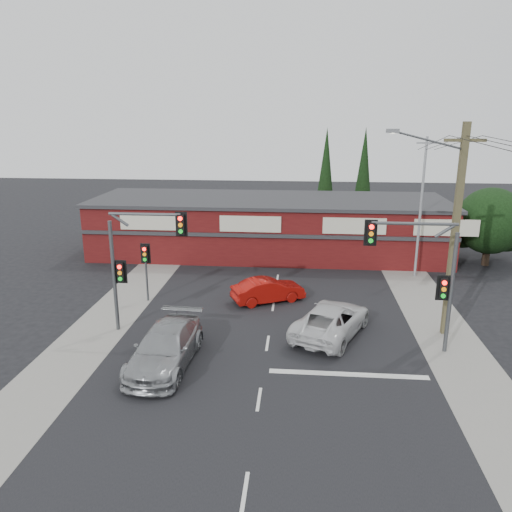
# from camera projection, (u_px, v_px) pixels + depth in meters

# --- Properties ---
(ground) EXTENTS (120.00, 120.00, 0.00)m
(ground) POSITION_uv_depth(u_px,v_px,m) (266.00, 354.00, 22.21)
(ground) COLOR black
(ground) RESTS_ON ground
(road_strip) EXTENTS (14.00, 70.00, 0.01)m
(road_strip) POSITION_uv_depth(u_px,v_px,m) (272.00, 312.00, 27.00)
(road_strip) COLOR black
(road_strip) RESTS_ON ground
(verge_left) EXTENTS (3.00, 70.00, 0.02)m
(verge_left) POSITION_uv_depth(u_px,v_px,m) (120.00, 306.00, 27.73)
(verge_left) COLOR gray
(verge_left) RESTS_ON ground
(verge_right) EXTENTS (3.00, 70.00, 0.02)m
(verge_right) POSITION_uv_depth(u_px,v_px,m) (433.00, 317.00, 26.27)
(verge_right) COLOR gray
(verge_right) RESTS_ON ground
(stop_line) EXTENTS (6.50, 0.35, 0.01)m
(stop_line) POSITION_uv_depth(u_px,v_px,m) (348.00, 374.00, 20.47)
(stop_line) COLOR silver
(stop_line) RESTS_ON ground
(white_suv) EXTENTS (4.52, 6.07, 1.53)m
(white_suv) POSITION_uv_depth(u_px,v_px,m) (331.00, 320.00, 24.00)
(white_suv) COLOR silver
(white_suv) RESTS_ON ground
(silver_suv) EXTENTS (2.57, 5.76, 1.64)m
(silver_suv) POSITION_uv_depth(u_px,v_px,m) (165.00, 347.00, 21.04)
(silver_suv) COLOR #95989A
(silver_suv) RESTS_ON ground
(red_sedan) EXTENTS (4.35, 3.12, 1.36)m
(red_sedan) POSITION_uv_depth(u_px,v_px,m) (268.00, 290.00, 28.29)
(red_sedan) COLOR #9D0E09
(red_sedan) RESTS_ON ground
(lane_dashes) EXTENTS (0.12, 39.78, 0.01)m
(lane_dashes) POSITION_uv_depth(u_px,v_px,m) (268.00, 343.00, 23.25)
(lane_dashes) COLOR silver
(lane_dashes) RESTS_ON ground
(shop_building) EXTENTS (27.30, 8.40, 4.22)m
(shop_building) POSITION_uv_depth(u_px,v_px,m) (269.00, 225.00, 37.98)
(shop_building) COLOR #490E0F
(shop_building) RESTS_ON ground
(tree_cluster) EXTENTS (5.90, 5.10, 5.50)m
(tree_cluster) POSITION_uv_depth(u_px,v_px,m) (490.00, 224.00, 34.94)
(tree_cluster) COLOR #2D2116
(tree_cluster) RESTS_ON ground
(conifer_near) EXTENTS (1.80, 1.80, 9.25)m
(conifer_near) POSITION_uv_depth(u_px,v_px,m) (326.00, 172.00, 43.40)
(conifer_near) COLOR #2D2116
(conifer_near) RESTS_ON ground
(conifer_far) EXTENTS (1.80, 1.80, 9.25)m
(conifer_far) POSITION_uv_depth(u_px,v_px,m) (364.00, 170.00, 45.01)
(conifer_far) COLOR #2D2116
(conifer_far) RESTS_ON ground
(traffic_mast_left) EXTENTS (3.77, 0.27, 5.97)m
(traffic_mast_left) POSITION_uv_depth(u_px,v_px,m) (134.00, 254.00, 23.61)
(traffic_mast_left) COLOR #47494C
(traffic_mast_left) RESTS_ON ground
(traffic_mast_right) EXTENTS (3.96, 0.27, 5.97)m
(traffic_mast_right) POSITION_uv_depth(u_px,v_px,m) (427.00, 267.00, 21.50)
(traffic_mast_right) COLOR #47494C
(traffic_mast_right) RESTS_ON ground
(pedestal_signal) EXTENTS (0.55, 0.27, 3.38)m
(pedestal_signal) POSITION_uv_depth(u_px,v_px,m) (146.00, 260.00, 27.93)
(pedestal_signal) COLOR #47494C
(pedestal_signal) RESTS_ON ground
(utility_pole) EXTENTS (4.38, 0.59, 10.00)m
(utility_pole) POSITION_uv_depth(u_px,v_px,m) (453.00, 225.00, 22.87)
(utility_pole) COLOR brown
(utility_pole) RESTS_ON ground
(steel_pole) EXTENTS (1.20, 0.16, 9.00)m
(steel_pole) POSITION_uv_depth(u_px,v_px,m) (421.00, 206.00, 31.64)
(steel_pole) COLOR gray
(steel_pole) RESTS_ON ground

